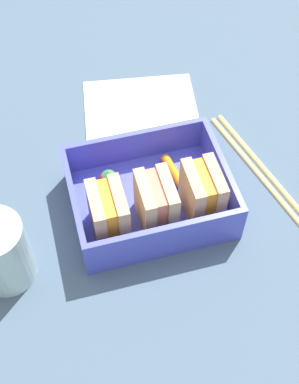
# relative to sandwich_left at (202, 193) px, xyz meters

# --- Properties ---
(ground_plane) EXTENTS (1.20, 1.20, 0.02)m
(ground_plane) POSITION_rel_sandwich_left_xyz_m (0.05, -0.03, -0.05)
(ground_plane) COLOR #435668
(bento_tray) EXTENTS (0.17, 0.13, 0.01)m
(bento_tray) POSITION_rel_sandwich_left_xyz_m (0.05, -0.03, -0.04)
(bento_tray) COLOR #4850CB
(bento_tray) RESTS_ON ground_plane
(bento_rim) EXTENTS (0.17, 0.13, 0.04)m
(bento_rim) POSITION_rel_sandwich_left_xyz_m (0.05, -0.03, -0.01)
(bento_rim) COLOR #4850CB
(bento_rim) RESTS_ON bento_tray
(sandwich_left) EXTENTS (0.04, 0.05, 0.06)m
(sandwich_left) POSITION_rel_sandwich_left_xyz_m (0.00, 0.00, 0.00)
(sandwich_left) COLOR tan
(sandwich_left) RESTS_ON bento_tray
(sandwich_center_left) EXTENTS (0.04, 0.05, 0.06)m
(sandwich_center_left) POSITION_rel_sandwich_left_xyz_m (0.05, 0.00, 0.00)
(sandwich_center_left) COLOR tan
(sandwich_center_left) RESTS_ON bento_tray
(sandwich_center) EXTENTS (0.04, 0.05, 0.06)m
(sandwich_center) POSITION_rel_sandwich_left_xyz_m (0.10, 0.00, 0.00)
(sandwich_center) COLOR tan
(sandwich_center) RESTS_ON bento_tray
(carrot_stick_far_left) EXTENTS (0.02, 0.05, 0.01)m
(carrot_stick_far_left) POSITION_rel_sandwich_left_xyz_m (0.01, -0.05, -0.03)
(carrot_stick_far_left) COLOR orange
(carrot_stick_far_left) RESTS_ON bento_tray
(strawberry_far_left) EXTENTS (0.02, 0.02, 0.03)m
(strawberry_far_left) POSITION_rel_sandwich_left_xyz_m (0.09, -0.05, -0.02)
(strawberry_far_left) COLOR red
(strawberry_far_left) RESTS_ON bento_tray
(chopstick_pair) EXTENTS (0.06, 0.18, 0.01)m
(chopstick_pair) POSITION_rel_sandwich_left_xyz_m (-0.09, -0.04, -0.04)
(chopstick_pair) COLOR tan
(chopstick_pair) RESTS_ON ground_plane
(drinking_glass) EXTENTS (0.06, 0.06, 0.08)m
(drinking_glass) POSITION_rel_sandwich_left_xyz_m (0.21, 0.02, -0.00)
(drinking_glass) COLOR silver
(drinking_glass) RESTS_ON ground_plane
(folded_napkin) EXTENTS (0.16, 0.14, 0.00)m
(folded_napkin) POSITION_rel_sandwich_left_xyz_m (0.02, -0.17, -0.04)
(folded_napkin) COLOR silver
(folded_napkin) RESTS_ON ground_plane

